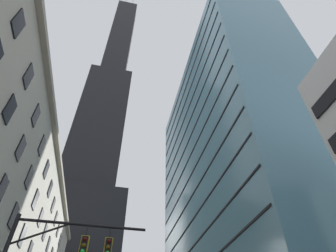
# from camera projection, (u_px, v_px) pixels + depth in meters

# --- Properties ---
(dark_skyscraper) EXTENTS (27.79, 27.79, 211.00)m
(dark_skyscraper) POSITION_uv_depth(u_px,v_px,m) (94.00, 158.00, 106.69)
(dark_skyscraper) COLOR black
(dark_skyscraper) RESTS_ON ground
(glass_office_midrise) EXTENTS (14.80, 44.04, 59.04)m
(glass_office_midrise) POSITION_uv_depth(u_px,v_px,m) (228.00, 174.00, 51.43)
(glass_office_midrise) COLOR teal
(glass_office_midrise) RESTS_ON ground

